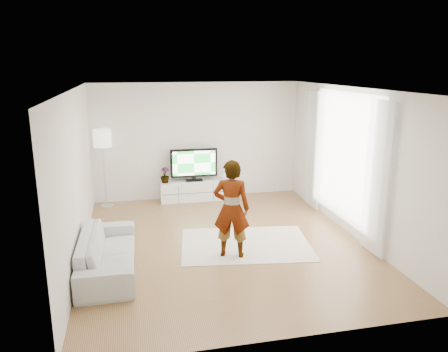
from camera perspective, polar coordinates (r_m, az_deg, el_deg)
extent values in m
plane|color=#9F7548|center=(8.16, -0.01, -8.73)|extent=(6.00, 6.00, 0.00)
plane|color=white|center=(7.51, -0.01, 11.32)|extent=(6.00, 6.00, 0.00)
cube|color=silver|center=(7.60, -18.76, -0.12)|extent=(0.02, 6.00, 2.80)
cube|color=silver|center=(8.59, 16.51, 1.67)|extent=(0.02, 6.00, 2.80)
cube|color=silver|center=(10.60, -3.50, 4.57)|extent=(5.00, 0.02, 2.80)
cube|color=silver|center=(4.95, 7.51, -7.07)|extent=(5.00, 0.02, 2.80)
cube|color=white|center=(8.83, 15.49, 2.41)|extent=(0.01, 2.60, 2.50)
cube|color=white|center=(7.71, 19.36, -0.34)|extent=(0.04, 0.70, 2.60)
cube|color=white|center=(9.96, 11.60, 3.37)|extent=(0.04, 0.70, 2.60)
cube|color=white|center=(10.62, -3.86, -1.88)|extent=(1.66, 0.47, 0.47)
cube|color=black|center=(10.40, -3.67, -2.24)|extent=(1.61, 0.00, 0.01)
cube|color=black|center=(10.35, -5.94, -2.37)|extent=(0.01, 0.00, 0.41)
cube|color=black|center=(10.47, -1.42, -2.10)|extent=(0.01, 0.00, 0.41)
cube|color=black|center=(10.59, -3.91, -0.57)|extent=(0.40, 0.22, 0.02)
cube|color=black|center=(10.57, -3.92, -0.30)|extent=(0.08, 0.05, 0.08)
cube|color=black|center=(10.48, -3.95, 1.72)|extent=(1.13, 0.06, 0.69)
cube|color=green|center=(10.45, -3.92, 1.68)|extent=(1.03, 0.01, 0.58)
cube|color=white|center=(10.66, -0.03, 0.06)|extent=(0.06, 0.15, 0.20)
cube|color=#4CB2FF|center=(10.59, 0.05, 0.06)|extent=(0.01, 0.00, 0.11)
imported|color=#3F7238|center=(10.44, -7.74, 0.12)|extent=(0.24, 0.24, 0.38)
cube|color=white|center=(8.10, 2.85, -8.88)|extent=(2.54, 1.98, 0.01)
imported|color=#334772|center=(7.33, 0.98, -4.30)|extent=(0.71, 0.58, 1.68)
imported|color=silver|center=(7.27, -14.96, -9.58)|extent=(0.87, 2.14, 0.62)
cylinder|color=silver|center=(10.54, -15.05, -3.76)|extent=(0.31, 0.31, 0.02)
cylinder|color=silver|center=(10.35, -15.30, -0.05)|extent=(0.04, 0.04, 1.39)
cylinder|color=white|center=(10.17, -15.63, 4.80)|extent=(0.40, 0.40, 0.39)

